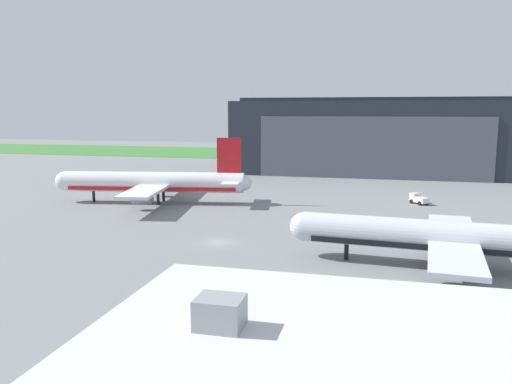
% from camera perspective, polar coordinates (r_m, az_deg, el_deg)
% --- Properties ---
extents(ground_plane, '(440.00, 440.00, 0.00)m').
position_cam_1_polar(ground_plane, '(74.46, -4.22, -5.61)').
color(ground_plane, slate).
extents(grass_field_strip, '(440.00, 56.00, 0.08)m').
position_cam_1_polar(grass_field_strip, '(220.91, 8.02, 4.09)').
color(grass_field_strip, '#3A7A34').
rests_on(grass_field_strip, ground_plane).
extents(maintenance_hangar, '(82.08, 33.53, 22.48)m').
position_cam_1_polar(maintenance_hangar, '(161.03, 12.89, 5.97)').
color(maintenance_hangar, '#232833').
rests_on(maintenance_hangar, ground_plane).
extents(airliner_far_left, '(40.01, 34.85, 13.33)m').
position_cam_1_polar(airliner_far_left, '(107.07, -11.28, 1.01)').
color(airliner_far_left, silver).
rests_on(airliner_far_left, ground_plane).
extents(airliner_near_right, '(38.04, 29.24, 12.25)m').
position_cam_1_polar(airliner_near_right, '(65.70, 20.27, -4.76)').
color(airliner_near_right, silver).
rests_on(airliner_near_right, ground_plane).
extents(baggage_tug, '(3.85, 4.34, 2.09)m').
position_cam_1_polar(baggage_tug, '(109.40, 17.46, -0.72)').
color(baggage_tug, silver).
rests_on(baggage_tug, ground_plane).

